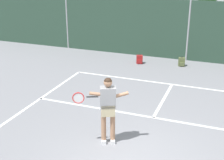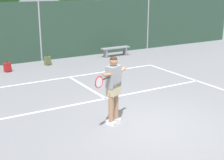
{
  "view_description": "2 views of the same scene",
  "coord_description": "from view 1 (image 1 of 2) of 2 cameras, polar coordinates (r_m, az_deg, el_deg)",
  "views": [
    {
      "loc": [
        1.97,
        -6.26,
        4.61
      ],
      "look_at": [
        -1.39,
        2.49,
        1.06
      ],
      "focal_mm": 51.03,
      "sensor_mm": 36.0,
      "label": 1
    },
    {
      "loc": [
        -4.86,
        -6.22,
        3.57
      ],
      "look_at": [
        0.06,
        2.16,
        0.71
      ],
      "focal_mm": 51.3,
      "sensor_mm": 36.0,
      "label": 2
    }
  ],
  "objects": [
    {
      "name": "backpack_olive",
      "position": [
        15.04,
        12.37,
        3.17
      ],
      "size": [
        0.32,
        0.31,
        0.46
      ],
      "color": "#566038",
      "rests_on": "ground"
    },
    {
      "name": "court_markings",
      "position": [
        8.53,
        4.37,
        -12.02
      ],
      "size": [
        8.3,
        11.1,
        0.01
      ],
      "color": "white",
      "rests_on": "ground"
    },
    {
      "name": "backpack_red",
      "position": [
        15.12,
        4.95,
        3.67
      ],
      "size": [
        0.33,
        0.32,
        0.46
      ],
      "color": "maroon",
      "rests_on": "ground"
    },
    {
      "name": "tennis_player",
      "position": [
        8.21,
        -0.8,
        -4.49
      ],
      "size": [
        1.29,
        0.74,
        1.85
      ],
      "color": "silver",
      "rests_on": "ground"
    },
    {
      "name": "chainlink_fence",
      "position": [
        15.71,
        13.51,
        8.54
      ],
      "size": [
        26.09,
        0.09,
        3.03
      ],
      "color": "#284233",
      "rests_on": "ground"
    }
  ]
}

